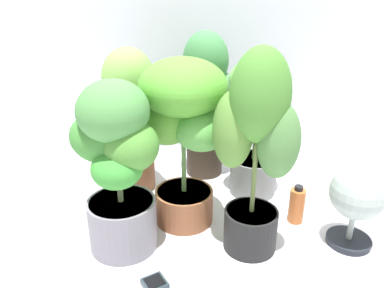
% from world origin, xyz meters
% --- Properties ---
extents(ground_plane, '(8.00, 8.00, 0.00)m').
position_xyz_m(ground_plane, '(0.00, 0.00, 0.00)').
color(ground_plane, silver).
rests_on(ground_plane, ground).
extents(potted_plant_back_center, '(0.35, 0.34, 0.79)m').
position_xyz_m(potted_plant_back_center, '(0.05, 0.56, 0.47)').
color(potted_plant_back_center, '#30241B').
rests_on(potted_plant_back_center, ground).
extents(potted_plant_back_left, '(0.39, 0.38, 0.74)m').
position_xyz_m(potted_plant_back_left, '(-0.32, 0.37, 0.43)').
color(potted_plant_back_left, brown).
rests_on(potted_plant_back_left, ground).
extents(potted_plant_front_right, '(0.35, 0.29, 0.82)m').
position_xyz_m(potted_plant_front_right, '(0.25, -0.11, 0.47)').
color(potted_plant_front_right, black).
rests_on(potted_plant_front_right, ground).
extents(potted_plant_center, '(0.48, 0.38, 0.74)m').
position_xyz_m(potted_plant_center, '(-0.03, 0.08, 0.48)').
color(potted_plant_center, brown).
rests_on(potted_plant_center, ground).
extents(potted_plant_back_right, '(0.41, 0.41, 0.69)m').
position_xyz_m(potted_plant_back_right, '(0.30, 0.35, 0.41)').
color(potted_plant_back_right, slate).
rests_on(potted_plant_back_right, ground).
extents(potted_plant_front_left, '(0.40, 0.36, 0.70)m').
position_xyz_m(potted_plant_front_left, '(-0.27, -0.12, 0.39)').
color(potted_plant_front_left, slate).
rests_on(potted_plant_front_left, ground).
extents(hygrometer_box, '(0.11, 0.11, 0.03)m').
position_xyz_m(hygrometer_box, '(-0.11, -0.35, 0.01)').
color(hygrometer_box, '#28343D').
rests_on(hygrometer_box, ground).
extents(floor_fan, '(0.31, 0.31, 0.35)m').
position_xyz_m(floor_fan, '(0.67, -0.07, 0.23)').
color(floor_fan, black).
rests_on(floor_fan, ground).
extents(nutrient_bottle, '(0.07, 0.07, 0.18)m').
position_xyz_m(nutrient_bottle, '(0.48, 0.09, 0.08)').
color(nutrient_bottle, '#C4602D').
rests_on(nutrient_bottle, ground).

